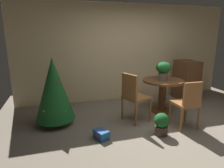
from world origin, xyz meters
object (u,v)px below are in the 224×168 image
at_px(flower_vase, 163,69).
at_px(holiday_tree, 54,89).
at_px(wooden_chair_left, 134,95).
at_px(gift_box_blue, 101,134).
at_px(potted_plant, 161,124).
at_px(round_dining_table, 163,89).
at_px(wooden_chair_near, 188,102).
at_px(wooden_cabinet, 186,80).

distance_m(flower_vase, holiday_tree, 2.41).
bearing_deg(holiday_tree, wooden_chair_left, -11.40).
xyz_separation_m(gift_box_blue, potted_plant, (1.08, -0.17, 0.14)).
xyz_separation_m(round_dining_table, holiday_tree, (-2.43, 0.00, 0.19)).
distance_m(wooden_chair_near, wooden_cabinet, 1.95).
bearing_deg(wooden_chair_near, potted_plant, -170.61).
height_order(round_dining_table, wooden_cabinet, wooden_cabinet).
bearing_deg(flower_vase, wooden_chair_left, -161.46).
bearing_deg(wooden_chair_near, holiday_tree, 159.41).
height_order(wooden_cabinet, potted_plant, wooden_cabinet).
bearing_deg(wooden_cabinet, holiday_tree, -169.36).
xyz_separation_m(round_dining_table, potted_plant, (-0.60, -1.01, -0.33)).
xyz_separation_m(gift_box_blue, wooden_cabinet, (2.82, 1.51, 0.47)).
distance_m(round_dining_table, wooden_cabinet, 1.32).
height_order(wooden_chair_near, gift_box_blue, wooden_chair_near).
height_order(flower_vase, wooden_cabinet, flower_vase).
height_order(wooden_chair_left, gift_box_blue, wooden_chair_left).
distance_m(flower_vase, wooden_cabinet, 1.46).
distance_m(wooden_cabinet, potted_plant, 2.44).
height_order(flower_vase, potted_plant, flower_vase).
relative_size(round_dining_table, wooden_cabinet, 0.85).
distance_m(wooden_chair_left, holiday_tree, 1.61).
xyz_separation_m(wooden_chair_left, holiday_tree, (-1.57, 0.32, 0.16)).
distance_m(gift_box_blue, potted_plant, 1.11).
bearing_deg(wooden_chair_near, gift_box_blue, 177.52).
relative_size(round_dining_table, potted_plant, 2.24).
xyz_separation_m(wooden_chair_near, potted_plant, (-0.60, -0.10, -0.32)).
relative_size(wooden_chair_near, wooden_cabinet, 0.87).
relative_size(round_dining_table, gift_box_blue, 2.93).
relative_size(flower_vase, gift_box_blue, 1.31).
xyz_separation_m(wooden_chair_left, gift_box_blue, (-0.81, -0.52, -0.50)).
height_order(wooden_chair_left, potted_plant, wooden_chair_left).
height_order(gift_box_blue, potted_plant, potted_plant).
height_order(wooden_chair_near, wooden_chair_left, wooden_chair_left).
height_order(wooden_chair_near, potted_plant, wooden_chair_near).
height_order(holiday_tree, potted_plant, holiday_tree).
relative_size(flower_vase, wooden_chair_near, 0.44).
height_order(flower_vase, gift_box_blue, flower_vase).
relative_size(holiday_tree, potted_plant, 3.29).
bearing_deg(potted_plant, holiday_tree, 151.14).
bearing_deg(gift_box_blue, round_dining_table, 26.56).
xyz_separation_m(wooden_cabinet, potted_plant, (-1.73, -1.68, -0.33)).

